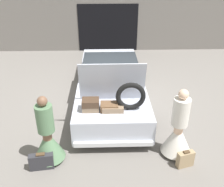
# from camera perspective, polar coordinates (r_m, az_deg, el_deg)

# --- Properties ---
(ground_plane) EXTENTS (40.00, 40.00, 0.00)m
(ground_plane) POSITION_cam_1_polar(r_m,az_deg,el_deg) (8.62, -0.29, -1.21)
(ground_plane) COLOR slate
(garage_wall_back) EXTENTS (12.00, 0.14, 2.80)m
(garage_wall_back) POSITION_cam_1_polar(r_m,az_deg,el_deg) (12.74, -0.89, 15.42)
(garage_wall_back) COLOR slate
(garage_wall_back) RESTS_ON ground_plane
(car) EXTENTS (2.02, 5.26, 1.90)m
(car) POSITION_cam_1_polar(r_m,az_deg,el_deg) (8.34, -0.29, 2.24)
(car) COLOR #B2B7C6
(car) RESTS_ON ground_plane
(person_left) EXTENTS (0.71, 0.71, 1.68)m
(person_left) POSITION_cam_1_polar(r_m,az_deg,el_deg) (6.11, -13.82, -9.58)
(person_left) COLOR brown
(person_left) RESTS_ON ground_plane
(person_right) EXTENTS (0.71, 0.71, 1.73)m
(person_right) POSITION_cam_1_polar(r_m,az_deg,el_deg) (6.27, 14.15, -8.26)
(person_right) COLOR beige
(person_right) RESTS_ON ground_plane
(suitcase_beside_left_person) EXTENTS (0.54, 0.22, 0.41)m
(suitcase_beside_left_person) POSITION_cam_1_polar(r_m,az_deg,el_deg) (6.17, -15.09, -14.10)
(suitcase_beside_left_person) COLOR #2D2D33
(suitcase_beside_left_person) RESTS_ON ground_plane
(suitcase_beside_right_person) EXTENTS (0.41, 0.25, 0.42)m
(suitcase_beside_right_person) POSITION_cam_1_polar(r_m,az_deg,el_deg) (6.24, 15.67, -13.59)
(suitcase_beside_right_person) COLOR #9E8460
(suitcase_beside_right_person) RESTS_ON ground_plane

